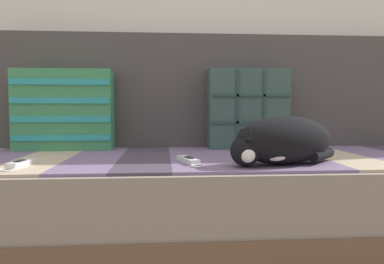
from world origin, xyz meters
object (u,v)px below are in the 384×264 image
Objects in this scene: couch at (216,200)px; game_remote_far at (21,164)px; throw_pillow_quilted at (248,109)px; throw_pillow_striped at (64,110)px; sleeping_cat at (282,142)px; game_remote_near at (189,160)px.

game_remote_far reaches higher than couch.
throw_pillow_quilted is (0.19, 0.24, 0.38)m from couch.
game_remote_far is (-0.01, -0.51, -0.18)m from throw_pillow_striped.
game_remote_far is at bearing -149.98° from throw_pillow_quilted.
couch is 4.99× the size of sleeping_cat.
throw_pillow_quilted is 0.60m from game_remote_near.
sleeping_cat is at bearing -90.35° from throw_pillow_quilted.
throw_pillow_quilted is at bearing 30.02° from game_remote_far.
throw_pillow_quilted is at bearing 56.01° from game_remote_near.
sleeping_cat is (0.86, -0.53, -0.11)m from throw_pillow_striped.
game_remote_near is (-0.13, -0.23, 0.20)m from couch.
couch is at bearing 59.80° from game_remote_near.
throw_pillow_striped is 0.54m from game_remote_far.
throw_pillow_striped reaches higher than game_remote_far.
game_remote_far is (-0.88, 0.03, -0.07)m from sleeping_cat.
throw_pillow_quilted reaches higher than sleeping_cat.
throw_pillow_quilted is 0.92× the size of sleeping_cat.
throw_pillow_striped is at bearing -179.97° from throw_pillow_quilted.
game_remote_near reaches higher than couch.
couch is 0.77m from game_remote_far.
game_remote_far is (-0.70, -0.26, 0.20)m from couch.
game_remote_far is at bearing -176.22° from game_remote_near.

